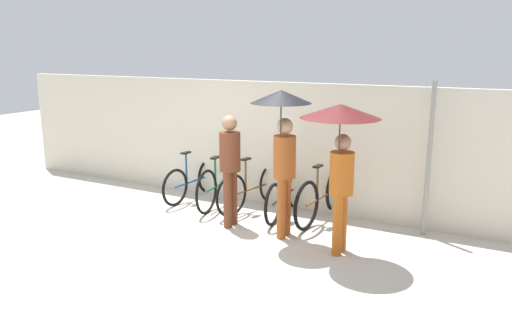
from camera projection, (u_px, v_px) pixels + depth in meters
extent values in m
plane|color=beige|center=(192.00, 245.00, 7.02)|extent=(30.00, 30.00, 0.00)
cube|color=beige|center=(263.00, 144.00, 8.69)|extent=(11.17, 0.12, 2.15)
torus|color=black|center=(209.00, 175.00, 9.50)|extent=(0.09, 0.66, 0.66)
torus|color=black|center=(175.00, 187.00, 8.68)|extent=(0.09, 0.66, 0.66)
cylinder|color=#19478C|center=(193.00, 181.00, 9.09)|extent=(0.10, 0.98, 0.04)
cylinder|color=#19478C|center=(186.00, 169.00, 8.88)|extent=(0.04, 0.04, 0.55)
cube|color=black|center=(186.00, 153.00, 8.82)|extent=(0.10, 0.21, 0.03)
cylinder|color=#19478C|center=(209.00, 156.00, 9.41)|extent=(0.04, 0.04, 0.76)
cylinder|color=#19478C|center=(208.00, 136.00, 9.33)|extent=(0.44, 0.06, 0.03)
torus|color=black|center=(232.00, 177.00, 9.22)|extent=(0.14, 0.75, 0.75)
torus|color=black|center=(206.00, 192.00, 8.26)|extent=(0.14, 0.75, 0.75)
cylinder|color=#19662D|center=(220.00, 184.00, 8.74)|extent=(0.16, 1.06, 0.04)
cylinder|color=#19662D|center=(215.00, 173.00, 8.52)|extent=(0.04, 0.04, 0.50)
cube|color=black|center=(215.00, 158.00, 8.46)|extent=(0.11, 0.21, 0.03)
cylinder|color=#19662D|center=(232.00, 161.00, 9.16)|extent=(0.04, 0.04, 0.58)
cylinder|color=#19662D|center=(232.00, 146.00, 9.10)|extent=(0.44, 0.08, 0.03)
torus|color=black|center=(273.00, 182.00, 8.92)|extent=(0.19, 0.71, 0.72)
torus|color=black|center=(231.00, 196.00, 8.10)|extent=(0.19, 0.71, 0.72)
cylinder|color=brown|center=(253.00, 189.00, 8.51)|extent=(0.26, 1.07, 0.04)
cylinder|color=brown|center=(246.00, 176.00, 8.31)|extent=(0.04, 0.04, 0.53)
cube|color=black|center=(246.00, 159.00, 8.25)|extent=(0.13, 0.21, 0.03)
cylinder|color=brown|center=(273.00, 165.00, 8.85)|extent=(0.04, 0.04, 0.64)
cylinder|color=brown|center=(273.00, 147.00, 8.78)|extent=(0.44, 0.12, 0.03)
torus|color=black|center=(295.00, 188.00, 8.63)|extent=(0.10, 0.68, 0.67)
torus|color=black|center=(273.00, 204.00, 7.72)|extent=(0.10, 0.68, 0.67)
cylinder|color=black|center=(285.00, 196.00, 8.17)|extent=(0.12, 1.02, 0.04)
cylinder|color=black|center=(281.00, 184.00, 7.96)|extent=(0.04, 0.04, 0.49)
cube|color=black|center=(281.00, 168.00, 7.90)|extent=(0.11, 0.21, 0.03)
cylinder|color=black|center=(295.00, 169.00, 8.56)|extent=(0.04, 0.04, 0.66)
cylinder|color=black|center=(295.00, 150.00, 8.49)|extent=(0.44, 0.06, 0.03)
torus|color=black|center=(336.00, 189.00, 8.39)|extent=(0.12, 0.77, 0.77)
torus|color=black|center=(307.00, 206.00, 7.51)|extent=(0.12, 0.77, 0.77)
cylinder|color=brown|center=(322.00, 197.00, 7.95)|extent=(0.13, 1.08, 0.04)
cylinder|color=brown|center=(317.00, 184.00, 7.74)|extent=(0.04, 0.04, 0.53)
cube|color=black|center=(318.00, 166.00, 7.67)|extent=(0.11, 0.21, 0.03)
cylinder|color=brown|center=(337.00, 172.00, 8.33)|extent=(0.04, 0.04, 0.59)
cylinder|color=brown|center=(338.00, 155.00, 8.26)|extent=(0.44, 0.07, 0.03)
cylinder|color=brown|center=(233.00, 197.00, 7.76)|extent=(0.13, 0.13, 0.88)
cylinder|color=brown|center=(228.00, 200.00, 7.60)|extent=(0.13, 0.13, 0.88)
cylinder|color=brown|center=(230.00, 151.00, 7.52)|extent=(0.32, 0.32, 0.60)
sphere|color=#997051|center=(230.00, 123.00, 7.42)|extent=(0.23, 0.23, 0.23)
cylinder|color=#9E4C1E|center=(286.00, 205.00, 7.32)|extent=(0.13, 0.13, 0.89)
cylinder|color=#9E4C1E|center=(281.00, 209.00, 7.17)|extent=(0.13, 0.13, 0.89)
cylinder|color=#9E4C1E|center=(285.00, 157.00, 7.08)|extent=(0.32, 0.32, 0.61)
sphere|color=tan|center=(285.00, 126.00, 6.98)|extent=(0.23, 0.23, 0.23)
cylinder|color=#332D28|center=(281.00, 130.00, 6.87)|extent=(0.02, 0.02, 0.74)
cone|color=black|center=(281.00, 97.00, 6.77)|extent=(0.84, 0.84, 0.18)
cylinder|color=#B25619|center=(342.00, 222.00, 6.73)|extent=(0.13, 0.13, 0.83)
cylinder|color=#B25619|center=(337.00, 226.00, 6.58)|extent=(0.13, 0.13, 0.83)
cylinder|color=#B25619|center=(342.00, 173.00, 6.50)|extent=(0.32, 0.32, 0.56)
sphere|color=#997051|center=(343.00, 142.00, 6.41)|extent=(0.22, 0.22, 0.22)
cylinder|color=#332D28|center=(339.00, 146.00, 6.30)|extent=(0.02, 0.02, 0.71)
cone|color=#591919|center=(340.00, 111.00, 6.20)|extent=(1.02, 1.02, 0.18)
cylinder|color=gray|center=(429.00, 160.00, 7.16)|extent=(0.07, 0.07, 2.27)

